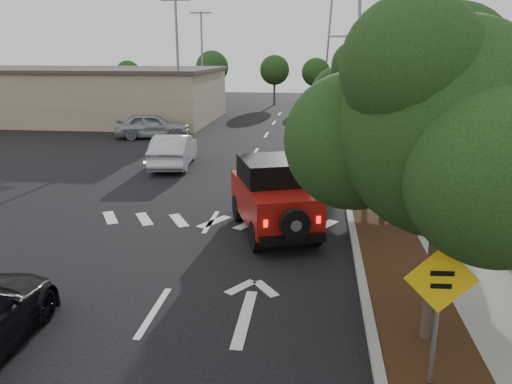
# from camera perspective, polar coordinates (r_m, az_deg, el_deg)

# --- Properties ---
(ground) EXTENTS (120.00, 120.00, 0.00)m
(ground) POSITION_cam_1_polar(r_m,az_deg,el_deg) (11.36, -11.61, -13.30)
(ground) COLOR black
(ground) RESTS_ON ground
(curb) EXTENTS (0.20, 70.00, 0.15)m
(curb) POSITION_cam_1_polar(r_m,az_deg,el_deg) (22.06, 9.92, 1.43)
(curb) COLOR #9E9B93
(curb) RESTS_ON ground
(planting_strip) EXTENTS (1.80, 70.00, 0.12)m
(planting_strip) POSITION_cam_1_polar(r_m,az_deg,el_deg) (22.15, 12.50, 1.30)
(planting_strip) COLOR black
(planting_strip) RESTS_ON ground
(sidewalk) EXTENTS (2.00, 70.00, 0.12)m
(sidewalk) POSITION_cam_1_polar(r_m,az_deg,el_deg) (22.42, 17.34, 1.12)
(sidewalk) COLOR gray
(sidewalk) RESTS_ON ground
(hedge) EXTENTS (0.80, 70.00, 0.80)m
(hedge) POSITION_cam_1_polar(r_m,az_deg,el_deg) (22.64, 20.89, 1.82)
(hedge) COLOR black
(hedge) RESTS_ON ground
(commercial_building) EXTENTS (22.00, 12.00, 4.00)m
(commercial_building) POSITION_cam_1_polar(r_m,az_deg,el_deg) (44.01, -19.51, 10.40)
(commercial_building) COLOR gray
(commercial_building) RESTS_ON ground
(transmission_tower) EXTENTS (7.00, 4.00, 28.00)m
(transmission_tower) POSITION_cam_1_polar(r_m,az_deg,el_deg) (57.68, 9.70, 10.14)
(transmission_tower) COLOR slate
(transmission_tower) RESTS_ON ground
(street_tree_near) EXTENTS (3.80, 3.80, 5.92)m
(street_tree_near) POSITION_cam_1_polar(r_m,az_deg,el_deg) (10.64, 18.67, -15.99)
(street_tree_near) COLOR black
(street_tree_near) RESTS_ON ground
(street_tree_mid) EXTENTS (3.20, 3.20, 5.32)m
(street_tree_mid) POSITION_cam_1_polar(r_m,az_deg,el_deg) (16.92, 14.14, -3.53)
(street_tree_mid) COLOR black
(street_tree_mid) RESTS_ON ground
(street_tree_far) EXTENTS (3.40, 3.40, 5.62)m
(street_tree_far) POSITION_cam_1_polar(r_m,az_deg,el_deg) (23.13, 12.28, 1.77)
(street_tree_far) COLOR black
(street_tree_far) RESTS_ON ground
(light_pole_a) EXTENTS (2.00, 0.22, 9.00)m
(light_pole_a) POSITION_cam_1_polar(r_m,az_deg,el_deg) (37.12, -8.61, 7.16)
(light_pole_a) COLOR slate
(light_pole_a) RESTS_ON ground
(light_pole_b) EXTENTS (2.00, 0.22, 9.00)m
(light_pole_b) POSITION_cam_1_polar(r_m,az_deg,el_deg) (48.90, -6.00, 9.30)
(light_pole_b) COLOR slate
(light_pole_b) RESTS_ON ground
(red_jeep) EXTENTS (3.20, 4.63, 2.27)m
(red_jeep) POSITION_cam_1_polar(r_m,az_deg,el_deg) (15.51, 1.85, -0.34)
(red_jeep) COLOR black
(red_jeep) RESTS_ON ground
(silver_suv_ahead) EXTENTS (3.77, 6.21, 1.61)m
(silver_suv_ahead) POSITION_cam_1_polar(r_m,az_deg,el_deg) (22.70, 6.12, 3.87)
(silver_suv_ahead) COLOR #B0B3B8
(silver_suv_ahead) RESTS_ON ground
(silver_sedan_oncoming) EXTENTS (2.20, 4.96, 1.58)m
(silver_sedan_oncoming) POSITION_cam_1_polar(r_m,az_deg,el_deg) (24.78, -9.39, 4.72)
(silver_sedan_oncoming) COLOR #B9BCC1
(silver_sedan_oncoming) RESTS_ON ground
(parked_suv) EXTENTS (5.07, 3.02, 1.62)m
(parked_suv) POSITION_cam_1_polar(r_m,az_deg,el_deg) (33.36, -11.78, 7.45)
(parked_suv) COLOR #979B9E
(parked_suv) RESTS_ON ground
(speed_hump_sign) EXTENTS (1.16, 0.12, 2.47)m
(speed_hump_sign) POSITION_cam_1_polar(r_m,az_deg,el_deg) (8.57, 20.21, -11.18)
(speed_hump_sign) COLOR slate
(speed_hump_sign) RESTS_ON ground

